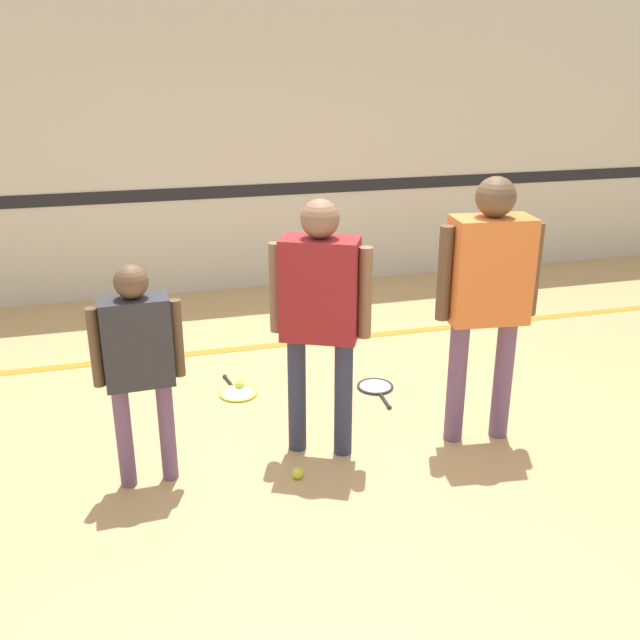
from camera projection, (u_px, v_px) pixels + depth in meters
The scene contains 10 objects.
ground_plane at pixel (311, 442), 4.55m from camera, with size 16.00×16.00×0.00m, color tan.
wall_back at pixel (226, 133), 6.98m from camera, with size 16.00×0.07×3.20m.
floor_stripe at pixel (263, 346), 6.03m from camera, with size 14.40×0.10×0.01m.
person_instructor at pixel (320, 303), 4.12m from camera, with size 0.55×0.41×1.58m.
person_student_left at pixel (138, 353), 3.86m from camera, with size 0.49×0.22×1.30m.
person_student_right at pixel (488, 284), 4.25m from camera, with size 0.63×0.31×1.68m.
racket_spare_on_floor at pixel (237, 392), 5.19m from camera, with size 0.32×0.49×0.03m.
racket_second_spare at pixel (376, 388), 5.27m from camera, with size 0.28×0.51×0.03m.
tennis_ball_near_instructor at pixel (298, 473), 4.15m from camera, with size 0.07×0.07×0.07m, color #CCE038.
tennis_ball_by_spare_racket at pixel (240, 384), 5.27m from camera, with size 0.07×0.07×0.07m, color #CCE038.
Camera 1 is at (-0.99, -3.86, 2.33)m, focal length 40.00 mm.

